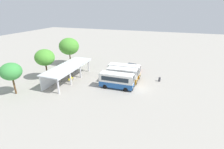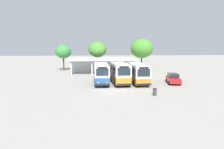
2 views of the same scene
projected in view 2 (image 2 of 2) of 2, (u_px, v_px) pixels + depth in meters
name	position (u px, v px, depth m)	size (l,w,h in m)	color
ground_plane	(113.00, 89.00, 28.71)	(180.00, 180.00, 0.00)	#A39E93
city_bus_nearest_orange	(101.00, 73.00, 32.53)	(2.43, 7.14, 3.24)	black
city_bus_second_in_row	(120.00, 73.00, 32.43)	(2.77, 6.84, 3.34)	black
city_bus_middle_cream	(138.00, 73.00, 33.02)	(2.64, 7.60, 3.19)	black
parked_car_flank	(173.00, 78.00, 33.01)	(2.47, 4.50, 1.62)	black
terminal_canopy	(102.00, 62.00, 44.43)	(14.06, 4.67, 3.40)	silver
waiting_chair_end_by_column	(97.00, 72.00, 43.37)	(0.46, 0.46, 0.86)	slate
waiting_chair_second_from_end	(100.00, 72.00, 43.47)	(0.46, 0.46, 0.86)	slate
waiting_chair_middle_seat	(103.00, 72.00, 43.57)	(0.46, 0.46, 0.86)	slate
roadside_tree_behind_canopy	(97.00, 50.00, 48.62)	(4.34, 4.34, 6.93)	brown
roadside_tree_east_of_canopy	(142.00, 49.00, 50.06)	(5.54, 5.54, 7.65)	brown
roadside_tree_west_of_canopy	(63.00, 52.00, 48.89)	(3.80, 3.80, 6.18)	brown
litter_bin_apron	(155.00, 92.00, 25.24)	(0.49, 0.49, 0.90)	#3F3F47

